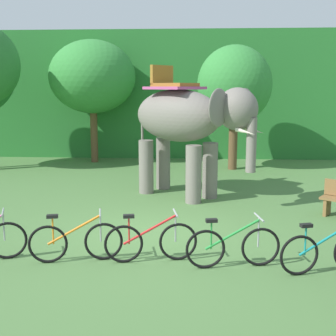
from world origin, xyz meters
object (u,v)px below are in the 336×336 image
(tree_far_right, at_px, (92,77))
(tree_center_left, at_px, (234,85))
(bike_red, at_px, (151,241))
(bike_teal, at_px, (326,251))
(bike_orange, at_px, (76,241))
(elephant, at_px, (187,121))
(bike_green, at_px, (233,246))

(tree_far_right, relative_size, tree_center_left, 1.08)
(bike_red, xyz_separation_m, bike_teal, (3.05, -0.33, 0.00))
(tree_far_right, height_order, bike_orange, tree_far_right)
(elephant, xyz_separation_m, bike_teal, (2.50, -5.28, -1.82))
(bike_teal, bearing_deg, tree_far_right, 120.09)
(bike_orange, distance_m, bike_red, 1.37)
(tree_far_right, bearing_deg, bike_green, -65.96)
(elephant, distance_m, bike_red, 5.30)
(bike_orange, bearing_deg, bike_teal, -3.26)
(tree_center_left, xyz_separation_m, bike_green, (-0.78, -9.72, -2.83))
(elephant, height_order, bike_red, elephant)
(tree_far_right, height_order, elephant, tree_far_right)
(tree_far_right, relative_size, bike_orange, 3.02)
(elephant, bearing_deg, bike_green, -79.75)
(tree_far_right, bearing_deg, tree_center_left, -13.55)
(tree_center_left, xyz_separation_m, bike_teal, (0.79, -9.87, -2.83))
(tree_center_left, relative_size, bike_green, 2.78)
(tree_center_left, xyz_separation_m, bike_orange, (-3.63, -9.62, -2.83))
(bike_teal, bearing_deg, bike_orange, 176.74)
(bike_orange, bearing_deg, elephant, 69.10)
(tree_far_right, height_order, bike_green, tree_far_right)
(bike_red, distance_m, bike_teal, 3.06)
(bike_orange, relative_size, bike_green, 0.99)
(tree_center_left, distance_m, bike_red, 10.20)
(elephant, bearing_deg, bike_red, -96.34)
(tree_center_left, distance_m, elephant, 5.00)
(bike_teal, bearing_deg, bike_red, 173.74)
(elephant, xyz_separation_m, bike_red, (-0.55, -4.95, -1.82))
(tree_center_left, bearing_deg, bike_orange, -110.68)
(bike_red, bearing_deg, bike_orange, -176.55)
(bike_green, relative_size, bike_teal, 1.02)
(elephant, bearing_deg, bike_orange, -110.90)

